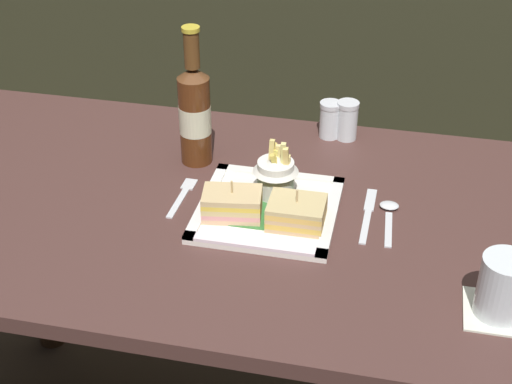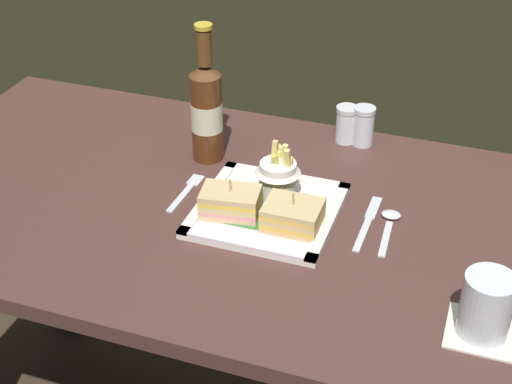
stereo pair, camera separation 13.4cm
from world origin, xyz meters
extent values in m
cube|color=#4A2E2A|center=(0.00, 0.00, 0.71)|extent=(1.40, 0.72, 0.03)
cylinder|color=#482F1A|center=(-0.62, 0.28, 0.35)|extent=(0.07, 0.07, 0.70)
cube|color=white|center=(0.05, -0.01, 0.73)|extent=(0.25, 0.25, 0.01)
cube|color=#357435|center=(0.05, -0.01, 0.74)|extent=(0.17, 0.14, 0.00)
cube|color=white|center=(0.05, -0.12, 0.74)|extent=(0.25, 0.02, 0.01)
cube|color=white|center=(0.05, 0.11, 0.74)|extent=(0.25, 0.02, 0.01)
cube|color=white|center=(-0.07, -0.01, 0.74)|extent=(0.02, 0.25, 0.01)
cube|color=silver|center=(0.16, -0.01, 0.74)|extent=(0.02, 0.25, 0.01)
cube|color=#DEB086|center=(-0.01, -0.04, 0.74)|extent=(0.11, 0.08, 0.01)
cube|color=pink|center=(-0.01, -0.04, 0.75)|extent=(0.11, 0.08, 0.01)
cube|color=#D8BC7B|center=(-0.01, -0.04, 0.76)|extent=(0.11, 0.08, 0.01)
cube|color=yellow|center=(-0.01, -0.04, 0.77)|extent=(0.11, 0.08, 0.01)
cube|color=tan|center=(-0.01, -0.04, 0.78)|extent=(0.11, 0.08, 0.01)
cylinder|color=tan|center=(-0.01, -0.04, 0.77)|extent=(0.00, 0.00, 0.07)
cube|color=tan|center=(0.10, -0.04, 0.74)|extent=(0.10, 0.08, 0.01)
cube|color=gold|center=(0.10, -0.04, 0.75)|extent=(0.10, 0.08, 0.01)
cube|color=tan|center=(0.10, -0.04, 0.76)|extent=(0.10, 0.08, 0.01)
cube|color=#EBB754|center=(0.10, -0.04, 0.77)|extent=(0.10, 0.08, 0.01)
cube|color=tan|center=(0.10, -0.04, 0.78)|extent=(0.10, 0.08, 0.01)
cylinder|color=tan|center=(0.10, -0.04, 0.77)|extent=(0.00, 0.00, 0.07)
cylinder|color=silver|center=(0.05, 0.04, 0.77)|extent=(0.07, 0.07, 0.07)
cone|color=silver|center=(0.05, 0.04, 0.80)|extent=(0.08, 0.08, 0.03)
cube|color=#EBD072|center=(0.04, 0.05, 0.81)|extent=(0.01, 0.01, 0.07)
cube|color=#ECD384|center=(0.05, 0.05, 0.81)|extent=(0.01, 0.01, 0.06)
cube|color=#E6DA81|center=(0.06, 0.04, 0.81)|extent=(0.01, 0.01, 0.07)
cube|color=#DAC052|center=(0.05, 0.04, 0.80)|extent=(0.02, 0.02, 0.05)
cube|color=#F0CD72|center=(0.07, 0.04, 0.81)|extent=(0.01, 0.02, 0.07)
cube|color=#E2D361|center=(0.04, 0.05, 0.80)|extent=(0.02, 0.02, 0.05)
cube|color=#E2C054|center=(0.04, 0.06, 0.81)|extent=(0.02, 0.01, 0.06)
cube|color=#E8CE7C|center=(0.07, 0.04, 0.80)|extent=(0.01, 0.01, 0.05)
cylinder|color=#542911|center=(-0.13, 0.15, 0.82)|extent=(0.06, 0.06, 0.18)
cone|color=brown|center=(-0.13, 0.15, 0.92)|extent=(0.06, 0.06, 0.02)
cylinder|color=brown|center=(-0.13, 0.15, 0.96)|extent=(0.03, 0.03, 0.07)
cylinder|color=gold|center=(-0.13, 0.15, 1.00)|extent=(0.03, 0.03, 0.01)
cylinder|color=beige|center=(-0.13, 0.15, 0.82)|extent=(0.06, 0.06, 0.06)
cube|color=white|center=(0.44, -0.19, 0.73)|extent=(0.10, 0.10, 0.00)
cylinder|color=silver|center=(0.44, -0.19, 0.78)|extent=(0.07, 0.07, 0.10)
cylinder|color=silver|center=(0.44, -0.19, 0.76)|extent=(0.07, 0.07, 0.06)
cube|color=silver|center=(-0.12, -0.01, 0.73)|extent=(0.01, 0.10, 0.00)
cube|color=silver|center=(-0.12, 0.05, 0.73)|extent=(0.02, 0.04, 0.00)
cube|color=silver|center=(0.22, -0.01, 0.73)|extent=(0.01, 0.10, 0.00)
cube|color=silver|center=(0.22, 0.07, 0.73)|extent=(0.02, 0.07, 0.00)
cube|color=silver|center=(0.26, -0.01, 0.73)|extent=(0.02, 0.10, 0.00)
ellipsoid|color=silver|center=(0.26, 0.06, 0.73)|extent=(0.04, 0.03, 0.01)
cylinder|color=silver|center=(0.11, 0.30, 0.76)|extent=(0.04, 0.04, 0.07)
cylinder|color=white|center=(0.11, 0.30, 0.75)|extent=(0.04, 0.04, 0.04)
cylinder|color=silver|center=(0.11, 0.30, 0.80)|extent=(0.05, 0.05, 0.01)
cylinder|color=silver|center=(0.15, 0.30, 0.76)|extent=(0.04, 0.04, 0.07)
cylinder|color=#2E2A2D|center=(0.15, 0.30, 0.75)|extent=(0.04, 0.04, 0.04)
cylinder|color=silver|center=(0.15, 0.30, 0.81)|extent=(0.05, 0.05, 0.01)
camera|label=1|loc=(0.26, -1.10, 1.50)|focal=52.82mm
camera|label=2|loc=(0.39, -1.06, 1.50)|focal=52.82mm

